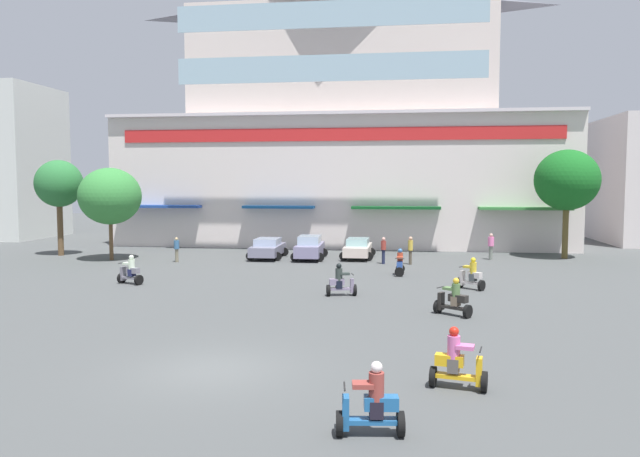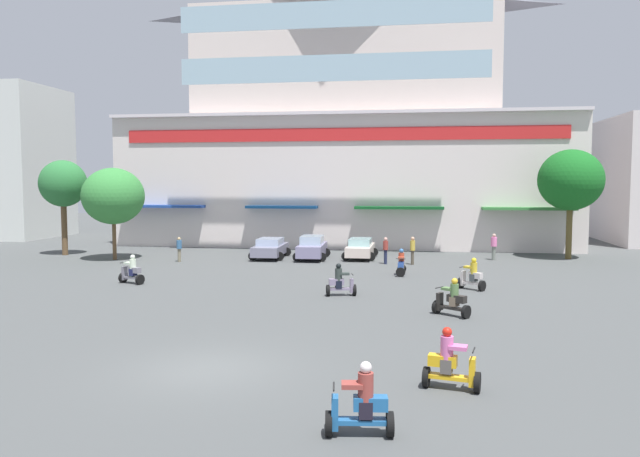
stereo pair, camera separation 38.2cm
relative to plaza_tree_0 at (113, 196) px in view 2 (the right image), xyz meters
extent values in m
plane|color=#464949|center=(14.06, -8.93, -4.25)|extent=(128.00, 128.00, 0.00)
cube|color=silver|center=(14.06, 13.23, 0.88)|extent=(36.36, 10.30, 10.25)
cube|color=beige|center=(14.06, 13.74, 10.50)|extent=(24.23, 9.27, 8.98)
cube|color=red|center=(14.06, 8.01, 4.52)|extent=(33.45, 0.12, 0.97)
cube|color=silver|center=(14.06, 7.97, 6.13)|extent=(36.36, 0.70, 0.24)
cube|color=navy|center=(0.15, 7.52, -0.97)|extent=(6.82, 1.10, 0.20)
cube|color=#174D88|center=(9.79, 7.52, -0.97)|extent=(5.48, 1.10, 0.20)
cube|color=#1D7933|center=(18.68, 7.52, -0.97)|extent=(6.57, 1.10, 0.20)
cube|color=#337737|center=(27.95, 7.52, -0.97)|extent=(6.54, 1.10, 0.20)
cube|color=#99B7C6|center=(14.06, 3.91, 8.70)|extent=(21.32, 0.08, 1.80)
cube|color=#99B7C6|center=(14.06, 3.91, 12.29)|extent=(21.32, 0.08, 1.80)
cylinder|color=brown|center=(0.00, 0.00, -2.83)|extent=(0.26, 0.26, 2.84)
ellipsoid|color=#337F38|center=(0.00, 0.00, 0.01)|extent=(4.04, 4.17, 3.75)
cylinder|color=brown|center=(30.13, 4.95, -2.32)|extent=(0.40, 0.40, 3.84)
ellipsoid|color=#165D1E|center=(30.13, 4.95, 1.08)|extent=(4.24, 4.57, 4.08)
cylinder|color=brown|center=(-4.73, 1.87, -2.29)|extent=(0.40, 0.40, 3.90)
ellipsoid|color=#296C35|center=(-4.73, 1.87, 0.84)|extent=(3.37, 2.92, 3.29)
cube|color=slate|center=(10.12, 2.30, -3.65)|extent=(1.86, 4.26, 0.65)
cube|color=#A2B1CB|center=(10.12, 2.30, -3.10)|extent=(1.57, 2.14, 0.45)
cylinder|color=black|center=(9.21, 3.60, -3.95)|extent=(0.60, 0.18, 0.60)
cylinder|color=black|center=(11.00, 3.63, -3.95)|extent=(0.60, 0.18, 0.60)
cylinder|color=black|center=(9.25, 0.97, -3.95)|extent=(0.60, 0.18, 0.60)
cylinder|color=black|center=(11.04, 1.01, -3.95)|extent=(0.60, 0.18, 0.60)
cube|color=gray|center=(13.02, 2.24, -3.60)|extent=(1.76, 4.23, 0.76)
cube|color=#A1B5C6|center=(13.02, 2.24, -2.94)|extent=(1.47, 2.13, 0.56)
cylinder|color=black|center=(12.17, 3.51, -3.95)|extent=(0.61, 0.18, 0.60)
cylinder|color=black|center=(13.79, 3.56, -3.95)|extent=(0.61, 0.18, 0.60)
cylinder|color=black|center=(12.25, 0.92, -3.95)|extent=(0.61, 0.18, 0.60)
cylinder|color=black|center=(13.88, 0.97, -3.95)|extent=(0.61, 0.18, 0.60)
cube|color=beige|center=(16.21, 3.07, -3.66)|extent=(1.71, 4.17, 0.64)
cube|color=#8FBCBD|center=(16.21, 3.07, -3.10)|extent=(1.45, 2.10, 0.47)
cylinder|color=black|center=(15.41, 4.36, -3.95)|extent=(0.60, 0.17, 0.60)
cylinder|color=black|center=(17.05, 4.34, -3.95)|extent=(0.60, 0.17, 0.60)
cylinder|color=black|center=(15.37, 1.79, -3.95)|extent=(0.60, 0.17, 0.60)
cylinder|color=black|center=(17.01, 1.77, -3.95)|extent=(0.60, 0.17, 0.60)
cylinder|color=black|center=(19.07, -4.56, -3.99)|extent=(0.52, 0.16, 0.52)
cylinder|color=black|center=(19.11, -3.27, -3.99)|extent=(0.52, 0.16, 0.52)
cube|color=#2C4FA1|center=(19.09, -3.92, -3.93)|extent=(0.32, 1.15, 0.10)
cube|color=#2C4FA1|center=(19.10, -3.68, -3.60)|extent=(0.32, 0.73, 0.28)
cube|color=#2C4FA1|center=(19.07, -4.43, -3.79)|extent=(0.32, 0.15, 0.63)
cylinder|color=black|center=(19.07, -4.46, -3.26)|extent=(0.52, 0.05, 0.04)
cube|color=#766751|center=(19.09, -3.79, -3.72)|extent=(0.33, 0.29, 0.36)
cylinder|color=#A03F28|center=(19.09, -3.79, -3.27)|extent=(0.33, 0.33, 0.54)
sphere|color=#3065A3|center=(19.09, -3.79, -2.89)|extent=(0.25, 0.25, 0.25)
cube|color=#A03F28|center=(19.08, -4.07, -3.24)|extent=(0.35, 0.45, 0.10)
cylinder|color=black|center=(20.67, -13.63, -3.99)|extent=(0.42, 0.50, 0.52)
cylinder|color=black|center=(21.74, -14.42, -3.99)|extent=(0.42, 0.50, 0.52)
cube|color=black|center=(21.20, -14.02, -3.93)|extent=(1.11, 0.92, 0.10)
cube|color=black|center=(21.40, -14.16, -3.53)|extent=(0.78, 0.68, 0.28)
cube|color=black|center=(20.78, -13.71, -3.74)|extent=(0.30, 0.34, 0.70)
cylinder|color=black|center=(20.75, -13.69, -3.19)|extent=(0.34, 0.44, 0.04)
cube|color=#776550|center=(21.31, -14.10, -3.65)|extent=(0.42, 0.42, 0.36)
cylinder|color=#547643|center=(21.31, -14.10, -3.22)|extent=(0.45, 0.45, 0.50)
sphere|color=gold|center=(21.31, -14.10, -2.86)|extent=(0.25, 0.25, 0.25)
cube|color=#547643|center=(21.08, -13.93, -3.20)|extent=(0.56, 0.53, 0.10)
cylinder|color=black|center=(18.01, -25.81, -3.99)|extent=(0.20, 0.53, 0.52)
cylinder|color=black|center=(19.26, -25.65, -3.99)|extent=(0.20, 0.53, 0.52)
cube|color=#1F5B96|center=(18.63, -25.73, -3.93)|extent=(1.13, 0.41, 0.10)
cube|color=#1F5B96|center=(18.86, -25.70, -3.54)|extent=(0.74, 0.38, 0.28)
cube|color=#1F5B96|center=(18.13, -25.79, -3.75)|extent=(0.18, 0.33, 0.69)
cylinder|color=black|center=(18.11, -25.79, -3.20)|extent=(0.10, 0.52, 0.04)
cube|color=black|center=(18.76, -25.72, -3.66)|extent=(0.32, 0.35, 0.36)
cylinder|color=brown|center=(18.76, -25.72, -3.20)|extent=(0.36, 0.36, 0.58)
sphere|color=silver|center=(18.76, -25.72, -2.80)|extent=(0.25, 0.25, 0.25)
cube|color=brown|center=(18.48, -25.75, -3.17)|extent=(0.48, 0.39, 0.10)
cylinder|color=black|center=(21.30, -22.72, -3.99)|extent=(0.24, 0.54, 0.52)
cylinder|color=black|center=(20.06, -22.47, -3.99)|extent=(0.24, 0.54, 0.52)
cube|color=gold|center=(20.68, -22.59, -3.93)|extent=(1.15, 0.50, 0.10)
cube|color=gold|center=(20.46, -22.55, -3.52)|extent=(0.75, 0.43, 0.28)
cube|color=gold|center=(21.18, -22.69, -3.73)|extent=(0.20, 0.34, 0.71)
cylinder|color=black|center=(21.21, -22.70, -3.18)|extent=(0.14, 0.52, 0.04)
cube|color=#56514C|center=(20.56, -22.57, -3.64)|extent=(0.34, 0.37, 0.36)
cylinder|color=#D566A4|center=(20.56, -22.57, -3.17)|extent=(0.38, 0.38, 0.57)
sphere|color=red|center=(20.56, -22.57, -2.78)|extent=(0.25, 0.25, 0.25)
cube|color=#D566A4|center=(20.83, -22.62, -3.14)|extent=(0.50, 0.42, 0.10)
cylinder|color=black|center=(4.91, -8.62, -3.99)|extent=(0.33, 0.54, 0.52)
cylinder|color=black|center=(6.05, -9.08, -3.99)|extent=(0.33, 0.54, 0.52)
cube|color=slate|center=(5.48, -8.85, -3.93)|extent=(1.11, 0.66, 0.10)
cube|color=slate|center=(5.68, -8.93, -3.52)|extent=(0.75, 0.54, 0.28)
cube|color=slate|center=(5.02, -8.67, -3.74)|extent=(0.25, 0.35, 0.70)
cylinder|color=black|center=(5.00, -8.66, -3.18)|extent=(0.23, 0.50, 0.04)
cube|color=#1E224A|center=(5.59, -8.90, -3.64)|extent=(0.38, 0.40, 0.36)
cylinder|color=silver|center=(5.59, -8.90, -3.22)|extent=(0.42, 0.42, 0.49)
sphere|color=silver|center=(5.59, -8.90, -2.86)|extent=(0.25, 0.25, 0.25)
cube|color=silver|center=(5.34, -8.79, -3.19)|extent=(0.54, 0.48, 0.10)
cylinder|color=black|center=(17.07, -10.38, -3.99)|extent=(0.26, 0.54, 0.52)
cylinder|color=black|center=(15.90, -10.67, -3.99)|extent=(0.26, 0.54, 0.52)
cube|color=gray|center=(16.48, -10.53, -3.93)|extent=(1.10, 0.53, 0.10)
cube|color=gray|center=(16.27, -10.58, -3.60)|extent=(0.73, 0.45, 0.28)
cube|color=gray|center=(16.95, -10.41, -3.78)|extent=(0.21, 0.34, 0.64)
cylinder|color=black|center=(16.98, -10.40, -3.26)|extent=(0.16, 0.51, 0.04)
cube|color=black|center=(16.37, -10.55, -3.72)|extent=(0.35, 0.38, 0.36)
cylinder|color=#2D3633|center=(16.37, -10.55, -3.26)|extent=(0.39, 0.39, 0.56)
sphere|color=black|center=(16.37, -10.55, -2.87)|extent=(0.25, 0.25, 0.25)
cube|color=#2D3633|center=(16.62, -10.49, -3.23)|extent=(0.51, 0.44, 0.10)
cylinder|color=black|center=(22.06, -7.67, -3.99)|extent=(0.43, 0.50, 0.52)
cylinder|color=black|center=(23.00, -8.38, -3.99)|extent=(0.43, 0.50, 0.52)
cube|color=beige|center=(22.53, -8.02, -3.93)|extent=(0.99, 0.85, 0.10)
cube|color=beige|center=(22.70, -8.15, -3.52)|extent=(0.71, 0.64, 0.28)
cube|color=beige|center=(22.15, -7.74, -3.74)|extent=(0.30, 0.34, 0.71)
cylinder|color=black|center=(22.14, -7.73, -3.18)|extent=(0.34, 0.44, 0.04)
cube|color=#444A4B|center=(22.62, -8.09, -3.64)|extent=(0.42, 0.42, 0.36)
cylinder|color=gold|center=(22.62, -8.09, -3.18)|extent=(0.45, 0.45, 0.55)
sphere|color=gold|center=(22.62, -8.09, -2.80)|extent=(0.25, 0.25, 0.25)
cube|color=gold|center=(22.42, -7.94, -3.16)|extent=(0.56, 0.54, 0.10)
cylinder|color=#4D4537|center=(19.71, 0.48, -3.79)|extent=(0.27, 0.27, 0.90)
cylinder|color=gold|center=(19.71, 0.48, -3.03)|extent=(0.43, 0.43, 0.63)
sphere|color=tan|center=(19.71, 0.48, -2.59)|extent=(0.24, 0.24, 0.24)
cylinder|color=#777059|center=(4.69, -0.40, -3.82)|extent=(0.29, 0.29, 0.86)
cylinder|color=#345F89|center=(4.69, -0.40, -3.11)|extent=(0.47, 0.47, 0.55)
sphere|color=tan|center=(4.69, -0.40, -2.73)|extent=(0.20, 0.20, 0.20)
cylinder|color=slate|center=(25.06, 3.63, -3.79)|extent=(0.31, 0.31, 0.92)
cylinder|color=pink|center=(25.06, 3.63, -3.02)|extent=(0.51, 0.51, 0.61)
sphere|color=tan|center=(25.06, 3.63, -2.60)|extent=(0.24, 0.24, 0.24)
cylinder|color=#1D223E|center=(18.02, 0.55, -3.79)|extent=(0.23, 0.23, 0.91)
cylinder|color=maroon|center=(18.02, 0.55, -3.06)|extent=(0.37, 0.37, 0.56)
sphere|color=tan|center=(18.02, 0.55, -2.66)|extent=(0.23, 0.23, 0.23)
camera|label=1|loc=(19.28, -37.89, 0.99)|focal=34.11mm
camera|label=2|loc=(19.66, -37.84, 0.99)|focal=34.11mm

